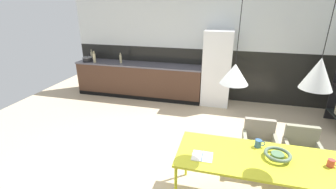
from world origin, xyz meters
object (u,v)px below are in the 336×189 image
(mug_tall_blue, at_px, (258,143))
(dining_table, at_px, (260,161))
(pendant_lamp_over_table_near, at_px, (235,74))
(bottle_oil_tall, at_px, (94,58))
(pendant_lamp_over_table_far, at_px, (318,74))
(mug_short_terracotta, at_px, (331,163))
(bottle_spice_small, at_px, (92,55))
(bottle_wine_green, at_px, (121,59))
(armchair_facing_counter, at_px, (259,139))
(open_book, at_px, (202,156))
(refrigerator_column, at_px, (217,69))
(cooking_pot, at_px, (88,59))
(fruit_bowl, at_px, (278,155))
(armchair_corner_seat, at_px, (302,147))

(mug_tall_blue, bearing_deg, dining_table, -88.29)
(pendant_lamp_over_table_near, bearing_deg, bottle_oil_tall, 139.76)
(pendant_lamp_over_table_far, bearing_deg, mug_short_terracotta, 6.51)
(bottle_spice_small, xyz_separation_m, pendant_lamp_over_table_far, (4.73, -3.51, 0.78))
(dining_table, bearing_deg, pendant_lamp_over_table_near, 173.12)
(pendant_lamp_over_table_far, bearing_deg, bottle_wine_green, 138.65)
(armchair_facing_counter, height_order, open_book, armchair_facing_counter)
(refrigerator_column, height_order, mug_tall_blue, refrigerator_column)
(cooking_pot, relative_size, bottle_spice_small, 1.00)
(armchair_facing_counter, bearing_deg, mug_tall_blue, 79.56)
(dining_table, relative_size, cooking_pot, 7.37)
(dining_table, distance_m, bottle_spice_small, 5.59)
(fruit_bowl, relative_size, open_book, 1.29)
(dining_table, relative_size, pendant_lamp_over_table_far, 2.05)
(dining_table, relative_size, pendant_lamp_over_table_near, 1.99)
(fruit_bowl, xyz_separation_m, bottle_spice_small, (-4.53, 3.45, 0.25))
(armchair_corner_seat, bearing_deg, bottle_wine_green, -32.28)
(bottle_spice_small, distance_m, bottle_oil_tall, 0.52)
(dining_table, distance_m, armchair_facing_counter, 0.88)
(bottle_wine_green, height_order, bottle_oil_tall, bottle_oil_tall)
(armchair_corner_seat, height_order, open_book, armchair_corner_seat)
(cooking_pot, bearing_deg, bottle_spice_small, 101.19)
(cooking_pot, height_order, bottle_oil_tall, bottle_oil_tall)
(bottle_spice_small, distance_m, bottle_wine_green, 1.07)
(fruit_bowl, height_order, bottle_oil_tall, bottle_oil_tall)
(refrigerator_column, relative_size, bottle_spice_small, 6.89)
(open_book, distance_m, pendant_lamp_over_table_near, 1.05)
(mug_tall_blue, height_order, cooking_pot, cooking_pot)
(fruit_bowl, distance_m, mug_short_terracotta, 0.56)
(mug_tall_blue, height_order, pendant_lamp_over_table_near, pendant_lamp_over_table_near)
(armchair_facing_counter, relative_size, bottle_spice_small, 2.89)
(armchair_facing_counter, xyz_separation_m, bottle_spice_small, (-4.43, 2.66, 0.53))
(cooking_pot, bearing_deg, armchair_facing_counter, -28.01)
(armchair_corner_seat, bearing_deg, open_book, 34.18)
(mug_tall_blue, bearing_deg, armchair_facing_counter, 80.49)
(bottle_wine_green, height_order, pendant_lamp_over_table_far, pendant_lamp_over_table_far)
(armchair_corner_seat, distance_m, fruit_bowl, 0.92)
(dining_table, bearing_deg, bottle_spice_small, 141.00)
(open_book, bearing_deg, cooking_pot, 137.32)
(armchair_corner_seat, distance_m, bottle_oil_tall, 5.25)
(refrigerator_column, relative_size, armchair_facing_counter, 2.39)
(open_book, xyz_separation_m, cooking_pot, (-3.60, 3.32, 0.24))
(mug_short_terracotta, xyz_separation_m, bottle_oil_tall, (-4.75, 3.06, 0.28))
(mug_tall_blue, distance_m, cooking_pot, 5.17)
(armchair_facing_counter, height_order, bottle_oil_tall, bottle_oil_tall)
(dining_table, bearing_deg, fruit_bowl, 16.84)
(refrigerator_column, bearing_deg, dining_table, -77.37)
(open_book, relative_size, mug_tall_blue, 1.91)
(bottle_wine_green, xyz_separation_m, pendant_lamp_over_table_near, (2.91, -3.21, 0.70))
(fruit_bowl, bearing_deg, mug_tall_blue, 136.24)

